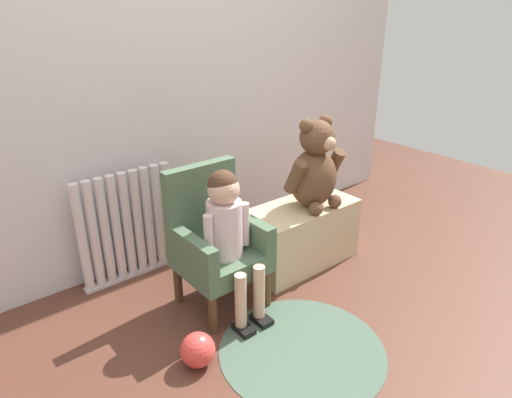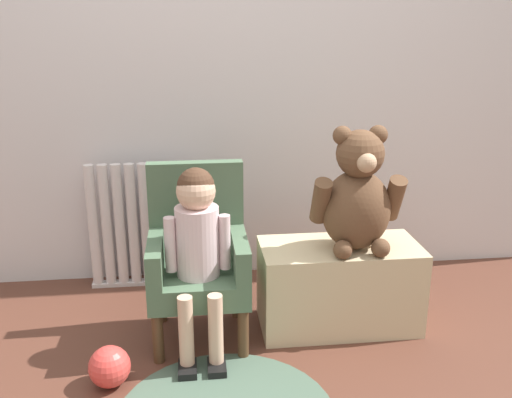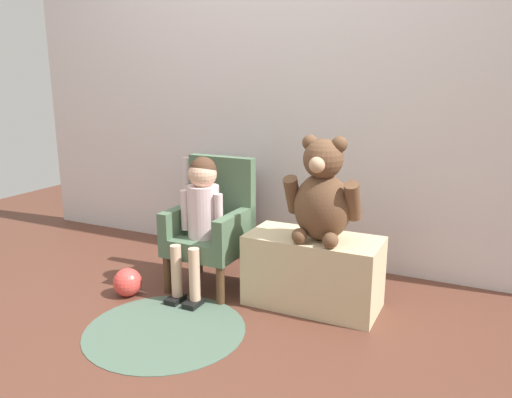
{
  "view_description": "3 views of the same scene",
  "coord_description": "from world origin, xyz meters",
  "views": [
    {
      "loc": [
        -1.23,
        -1.13,
        1.44
      ],
      "look_at": [
        0.12,
        0.53,
        0.51
      ],
      "focal_mm": 32.0,
      "sensor_mm": 36.0,
      "label": 1
    },
    {
      "loc": [
        -0.14,
        -1.62,
        1.28
      ],
      "look_at": [
        0.11,
        0.5,
        0.6
      ],
      "focal_mm": 40.0,
      "sensor_mm": 36.0,
      "label": 2
    },
    {
      "loc": [
        1.24,
        -1.73,
        1.15
      ],
      "look_at": [
        0.14,
        0.55,
        0.52
      ],
      "focal_mm": 35.0,
      "sensor_mm": 36.0,
      "label": 3
    }
  ],
  "objects": [
    {
      "name": "child_armchair",
      "position": [
        -0.13,
        0.54,
        0.35
      ],
      "size": [
        0.39,
        0.38,
        0.72
      ],
      "color": "#49654A",
      "rests_on": "ground_plane"
    },
    {
      "name": "back_wall",
      "position": [
        0.0,
        1.15,
        1.2
      ],
      "size": [
        3.8,
        0.05,
        2.4
      ],
      "primitive_type": "cube",
      "color": "silver",
      "rests_on": "ground_plane"
    },
    {
      "name": "child_figure",
      "position": [
        -0.13,
        0.43,
        0.48
      ],
      "size": [
        0.25,
        0.35,
        0.74
      ],
      "color": "beige",
      "rests_on": "ground_plane"
    },
    {
      "name": "large_teddy_bear",
      "position": [
        0.52,
        0.5,
        0.59
      ],
      "size": [
        0.37,
        0.26,
        0.51
      ],
      "color": "brown",
      "rests_on": "low_bench"
    },
    {
      "name": "floor_rug",
      "position": [
        -0.06,
        -0.02,
        0.0
      ],
      "size": [
        0.75,
        0.75,
        0.01
      ],
      "primitive_type": "cylinder",
      "color": "#475E4D",
      "rests_on": "ground_plane"
    },
    {
      "name": "radiator",
      "position": [
        -0.37,
        1.03,
        0.31
      ],
      "size": [
        0.56,
        0.05,
        0.62
      ],
      "color": "silver",
      "rests_on": "ground_plane"
    },
    {
      "name": "low_bench",
      "position": [
        0.47,
        0.53,
        0.18
      ],
      "size": [
        0.67,
        0.32,
        0.37
      ],
      "primitive_type": "cube",
      "color": "#CBB68D",
      "rests_on": "ground_plane"
    },
    {
      "name": "ground_plane",
      "position": [
        0.0,
        0.0,
        0.0
      ],
      "size": [
        6.0,
        6.0,
        0.0
      ],
      "primitive_type": "plane",
      "color": "#563024"
    },
    {
      "name": "toy_ball",
      "position": [
        -0.46,
        0.21,
        0.08
      ],
      "size": [
        0.15,
        0.15,
        0.15
      ],
      "primitive_type": "sphere",
      "color": "#E0403A",
      "rests_on": "ground_plane"
    }
  ]
}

